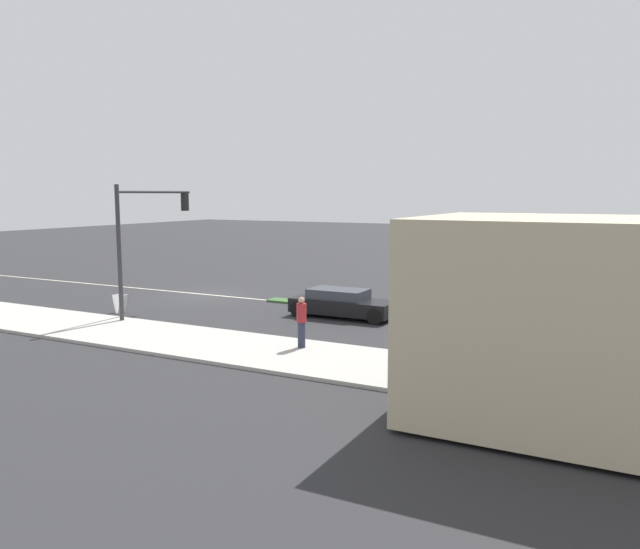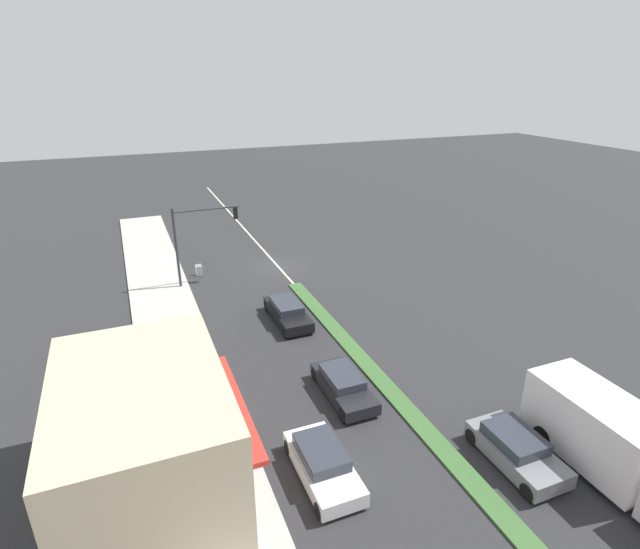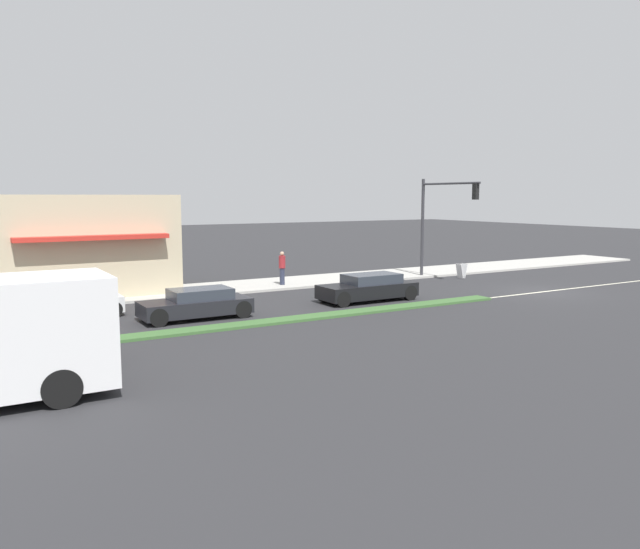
# 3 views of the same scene
# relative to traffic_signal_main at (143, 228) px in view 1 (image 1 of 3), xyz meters

# --- Properties ---
(ground_plane) EXTENTS (160.00, 160.00, 0.00)m
(ground_plane) POSITION_rel_traffic_signal_main_xyz_m (-6.12, 16.58, -3.90)
(ground_plane) COLOR #2B2B2D
(sidewalk_right) EXTENTS (4.00, 73.00, 0.12)m
(sidewalk_right) POSITION_rel_traffic_signal_main_xyz_m (2.88, 17.08, -3.84)
(sidewalk_right) COLOR #B2AFA8
(sidewalk_right) RESTS_ON ground
(lane_marking_center) EXTENTS (0.16, 60.00, 0.01)m
(lane_marking_center) POSITION_rel_traffic_signal_main_xyz_m (-6.12, -1.42, -3.90)
(lane_marking_center) COLOR beige
(lane_marking_center) RESTS_ON ground
(building_corner_store) EXTENTS (6.29, 8.15, 4.67)m
(building_corner_store) POSITION_rel_traffic_signal_main_xyz_m (4.82, 18.33, -1.44)
(building_corner_store) COLOR #C6B793
(building_corner_store) RESTS_ON sidewalk_right
(traffic_signal_main) EXTENTS (4.59, 0.34, 5.60)m
(traffic_signal_main) POSITION_rel_traffic_signal_main_xyz_m (0.00, 0.00, 0.00)
(traffic_signal_main) COLOR #333338
(traffic_signal_main) RESTS_ON sidewalk_right
(pedestrian) EXTENTS (0.34, 0.34, 1.75)m
(pedestrian) POSITION_rel_traffic_signal_main_xyz_m (2.02, 8.92, -2.86)
(pedestrian) COLOR #282D42
(pedestrian) RESTS_ON sidewalk_right
(warning_aframe_sign) EXTENTS (0.45, 0.53, 0.84)m
(warning_aframe_sign) POSITION_rel_traffic_signal_main_xyz_m (-0.15, -1.66, -3.47)
(warning_aframe_sign) COLOR silver
(warning_aframe_sign) RESTS_ON ground
(sedan_dark) EXTENTS (1.72, 4.21, 1.18)m
(sedan_dark) POSITION_rel_traffic_signal_main_xyz_m (-3.92, 15.70, -3.32)
(sedan_dark) COLOR black
(sedan_dark) RESTS_ON ground
(suv_black) EXTENTS (1.76, 4.54, 1.23)m
(suv_black) POSITION_rel_traffic_signal_main_xyz_m (-3.92, 7.59, -3.29)
(suv_black) COLOR black
(suv_black) RESTS_ON ground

